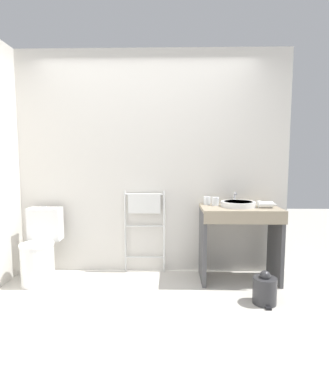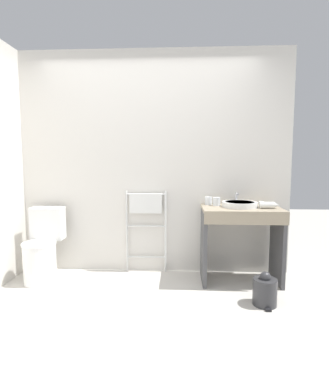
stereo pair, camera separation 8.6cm
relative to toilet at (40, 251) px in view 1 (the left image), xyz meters
The scene contains 11 objects.
ground_plane 1.54m from the toilet, 39.15° to the right, with size 12.00×12.00×0.00m, color beige.
wall_back 1.56m from the toilet, 19.32° to the left, with size 3.29×0.12×2.60m, color silver.
toilet is the anchor object (origin of this frame).
towel_radiator 1.23m from the toilet, 14.81° to the left, with size 0.49×0.06×0.98m.
vanity_counter 2.20m from the toilet, ahead, with size 0.84×0.53×0.83m.
sink_basin 2.24m from the toilet, ahead, with size 0.38×0.38×0.06m.
faucet 2.27m from the toilet, ahead, with size 0.02×0.10×0.14m.
cup_near_wall 1.95m from the toilet, ahead, with size 0.08×0.08×0.09m.
cup_near_edge 2.02m from the toilet, ahead, with size 0.08×0.08×0.09m.
hair_dryer 2.52m from the toilet, ahead, with size 0.20×0.17×0.07m.
trash_bin 2.37m from the toilet, 11.47° to the right, with size 0.22×0.25×0.32m.
Camera 1 is at (0.28, -2.22, 1.34)m, focal length 28.00 mm.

